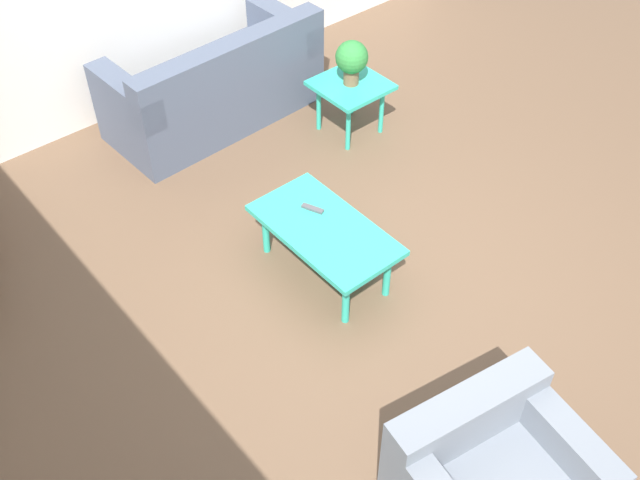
{
  "coord_description": "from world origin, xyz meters",
  "views": [
    {
      "loc": [
        -2.44,
        2.61,
        3.89
      ],
      "look_at": [
        0.16,
        0.42,
        0.55
      ],
      "focal_mm": 42.0,
      "sensor_mm": 36.0,
      "label": 1
    }
  ],
  "objects_px": {
    "armchair": "(491,480)",
    "coffee_table": "(325,233)",
    "sofa": "(216,87)",
    "potted_plant": "(352,59)",
    "side_table_plant": "(351,90)"
  },
  "relations": [
    {
      "from": "sofa",
      "to": "armchair",
      "type": "bearing_deg",
      "value": 73.7
    },
    {
      "from": "armchair",
      "to": "coffee_table",
      "type": "relative_size",
      "value": 0.99
    },
    {
      "from": "side_table_plant",
      "to": "armchair",
      "type": "bearing_deg",
      "value": 150.2
    },
    {
      "from": "sofa",
      "to": "coffee_table",
      "type": "distance_m",
      "value": 2.07
    },
    {
      "from": "side_table_plant",
      "to": "potted_plant",
      "type": "xyz_separation_m",
      "value": [
        0.0,
        0.0,
        0.29
      ]
    },
    {
      "from": "coffee_table",
      "to": "side_table_plant",
      "type": "bearing_deg",
      "value": -47.65
    },
    {
      "from": "armchair",
      "to": "coffee_table",
      "type": "bearing_deg",
      "value": 85.34
    },
    {
      "from": "armchair",
      "to": "potted_plant",
      "type": "height_order",
      "value": "potted_plant"
    },
    {
      "from": "sofa",
      "to": "armchair",
      "type": "relative_size",
      "value": 1.8
    },
    {
      "from": "side_table_plant",
      "to": "coffee_table",
      "type": "bearing_deg",
      "value": 132.35
    },
    {
      "from": "sofa",
      "to": "potted_plant",
      "type": "height_order",
      "value": "sofa"
    },
    {
      "from": "potted_plant",
      "to": "coffee_table",
      "type": "bearing_deg",
      "value": 132.35
    },
    {
      "from": "coffee_table",
      "to": "potted_plant",
      "type": "distance_m",
      "value": 1.74
    },
    {
      "from": "armchair",
      "to": "side_table_plant",
      "type": "distance_m",
      "value": 3.51
    },
    {
      "from": "armchair",
      "to": "coffee_table",
      "type": "xyz_separation_m",
      "value": [
        1.89,
        -0.48,
        0.09
      ]
    }
  ]
}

